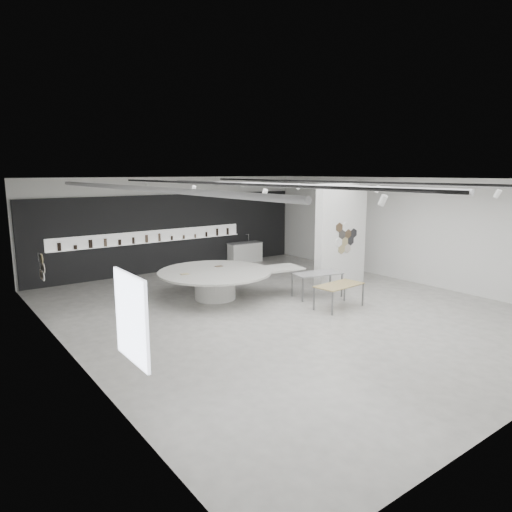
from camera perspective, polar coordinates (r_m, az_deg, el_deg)
room at (r=13.13m, az=3.10°, el=2.03°), size 12.02×14.02×3.82m
back_wall_display at (r=19.01m, az=-10.38°, el=2.87°), size 11.80×0.27×3.10m
partition_column at (r=16.34m, az=10.58°, el=2.56°), size 2.20×0.38×3.60m
display_island at (r=14.59m, az=-4.85°, el=-3.05°), size 4.81×4.09×0.92m
sample_table_wood at (r=13.75m, az=10.36°, el=-3.74°), size 1.58×0.89×0.71m
sample_table_stone at (r=14.86m, az=7.67°, el=-2.35°), size 1.67×1.09×0.79m
kitchen_counter at (r=20.51m, az=-1.39°, el=0.48°), size 1.59×0.69×1.23m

